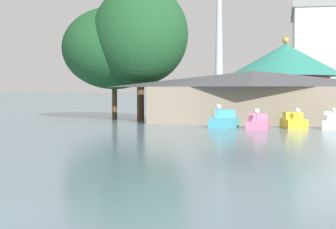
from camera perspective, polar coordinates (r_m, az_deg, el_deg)
pedal_boat_cyan at (r=43.12m, az=5.73°, el=-0.60°), size 2.14×3.00×1.84m
pedal_boat_pink at (r=42.27m, az=9.17°, el=-0.83°), size 1.70×2.55×1.56m
pedal_boat_yellow at (r=43.60m, az=12.69°, el=-0.70°), size 2.11×2.64×1.58m
pedal_boat_white at (r=43.07m, az=16.51°, el=-0.74°), size 1.77×2.78×1.63m
boathouse at (r=49.26m, az=8.71°, el=1.89°), size 19.13×6.95×4.58m
green_roof_pavilion at (r=59.77m, az=11.88°, el=3.93°), size 12.27×12.27×8.45m
shoreline_tree_tall_left at (r=56.21m, az=-5.49°, el=6.74°), size 10.39×10.39×11.17m
shoreline_tree_mid at (r=53.67m, az=-2.82°, el=8.15°), size 9.09×9.09×12.99m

